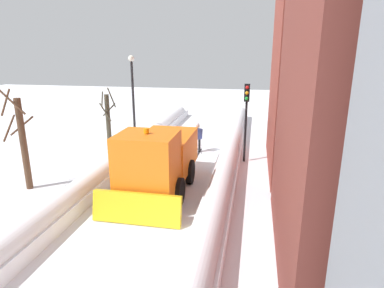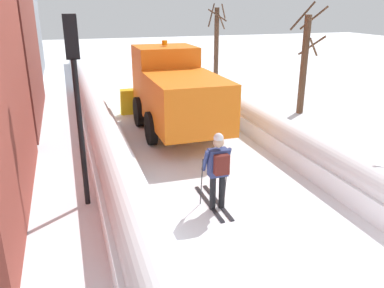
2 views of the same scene
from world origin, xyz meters
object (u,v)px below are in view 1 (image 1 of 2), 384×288
street_lamp (133,88)px  skier (198,136)px  bare_tree_mid (22,142)px  bare_tree_near (108,119)px  traffic_light_pole (246,108)px  plow_truck (158,159)px

street_lamp → skier: bearing=157.5°
skier → street_lamp: bearing=-22.5°
bare_tree_mid → skier: bearing=-133.8°
street_lamp → bare_tree_near: size_ratio=1.48×
skier → traffic_light_pole: traffic_light_pole is taller
plow_truck → bare_tree_mid: bearing=8.1°
skier → street_lamp: size_ratio=0.32×
plow_truck → skier: plow_truck is taller
plow_truck → skier: size_ratio=3.31×
traffic_light_pole → plow_truck: bearing=53.0°
plow_truck → bare_tree_near: bearing=-49.7°
bare_tree_near → skier: bearing=-179.8°
street_lamp → bare_tree_near: bearing=64.2°
street_lamp → bare_tree_mid: bearing=78.7°
traffic_light_pole → bare_tree_mid: size_ratio=0.94×
skier → street_lamp: 5.63m
skier → bare_tree_near: bare_tree_near is taller
street_lamp → bare_tree_mid: (1.72, 8.59, -1.36)m
traffic_light_pole → bare_tree_mid: bearing=30.5°
skier → traffic_light_pole: (-2.80, 1.26, 1.97)m
skier → traffic_light_pole: bearing=155.8°
plow_truck → traffic_light_pole: (-3.45, -4.59, 1.49)m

